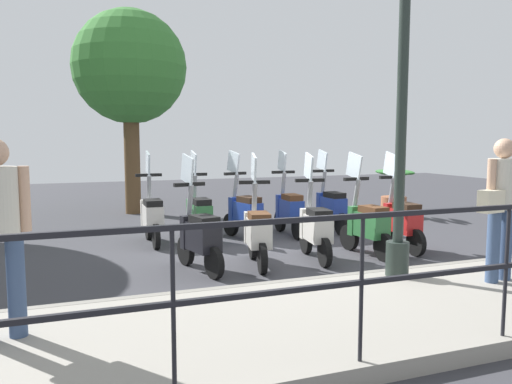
# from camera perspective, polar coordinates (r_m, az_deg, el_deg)

# --- Properties ---
(ground_plane) EXTENTS (28.00, 28.00, 0.00)m
(ground_plane) POSITION_cam_1_polar(r_m,az_deg,el_deg) (8.03, 3.87, -6.41)
(ground_plane) COLOR #38383D
(promenade_walkway) EXTENTS (2.20, 20.00, 0.15)m
(promenade_walkway) POSITION_cam_1_polar(r_m,az_deg,el_deg) (5.39, 18.03, -12.13)
(promenade_walkway) COLOR gray
(promenade_walkway) RESTS_ON ground_plane
(fence_railing) EXTENTS (0.04, 16.03, 1.07)m
(fence_railing) POSITION_cam_1_polar(r_m,az_deg,el_deg) (4.44, 26.79, -5.40)
(fence_railing) COLOR black
(fence_railing) RESTS_ON promenade_walkway
(lamp_post_near) EXTENTS (0.26, 0.90, 4.63)m
(lamp_post_near) POSITION_cam_1_polar(r_m,az_deg,el_deg) (5.93, 16.37, 10.50)
(lamp_post_near) COLOR #232D28
(lamp_post_near) RESTS_ON promenade_walkway
(pedestrian_with_bag) EXTENTS (0.37, 0.64, 1.59)m
(pedestrian_with_bag) POSITION_cam_1_polar(r_m,az_deg,el_deg) (6.11, 26.21, -0.70)
(pedestrian_with_bag) COLOR #384C70
(pedestrian_with_bag) RESTS_ON promenade_walkway
(tree_distant) EXTENTS (2.58, 2.58, 4.66)m
(tree_distant) POSITION_cam_1_polar(r_m,az_deg,el_deg) (12.07, -14.23, 13.51)
(tree_distant) COLOR brown
(tree_distant) RESTS_ON ground_plane
(potted_palm) EXTENTS (1.06, 0.66, 1.05)m
(potted_palm) POSITION_cam_1_polar(r_m,az_deg,el_deg) (11.61, 15.48, -0.53)
(potted_palm) COLOR #9E5B3D
(potted_palm) RESTS_ON ground_plane
(scooter_near_0) EXTENTS (1.23, 0.44, 1.54)m
(scooter_near_0) POSITION_cam_1_polar(r_m,az_deg,el_deg) (8.08, 16.23, -3.07)
(scooter_near_0) COLOR black
(scooter_near_0) RESTS_ON ground_plane
(scooter_near_1) EXTENTS (1.23, 0.44, 1.54)m
(scooter_near_1) POSITION_cam_1_polar(r_m,az_deg,el_deg) (7.60, 12.54, -3.54)
(scooter_near_1) COLOR black
(scooter_near_1) RESTS_ON ground_plane
(scooter_near_2) EXTENTS (1.23, 0.45, 1.54)m
(scooter_near_2) POSITION_cam_1_polar(r_m,az_deg,el_deg) (7.19, 6.79, -3.98)
(scooter_near_2) COLOR black
(scooter_near_2) RESTS_ON ground_plane
(scooter_near_3) EXTENTS (1.22, 0.49, 1.54)m
(scooter_near_3) POSITION_cam_1_polar(r_m,az_deg,el_deg) (6.81, 0.17, -4.50)
(scooter_near_3) COLOR black
(scooter_near_3) RESTS_ON ground_plane
(scooter_near_4) EXTENTS (1.22, 0.50, 1.54)m
(scooter_near_4) POSITION_cam_1_polar(r_m,az_deg,el_deg) (6.56, -6.51, -4.95)
(scooter_near_4) COLOR black
(scooter_near_4) RESTS_ON ground_plane
(scooter_far_0) EXTENTS (1.23, 0.44, 1.54)m
(scooter_far_0) POSITION_cam_1_polar(r_m,az_deg,el_deg) (9.43, 8.50, -1.62)
(scooter_far_0) COLOR black
(scooter_far_0) RESTS_ON ground_plane
(scooter_far_1) EXTENTS (1.23, 0.44, 1.54)m
(scooter_far_1) POSITION_cam_1_polar(r_m,az_deg,el_deg) (8.99, 3.78, -1.94)
(scooter_far_1) COLOR black
(scooter_far_1) RESTS_ON ground_plane
(scooter_far_2) EXTENTS (1.21, 0.53, 1.54)m
(scooter_far_2) POSITION_cam_1_polar(r_m,az_deg,el_deg) (8.63, -1.35, -2.27)
(scooter_far_2) COLOR black
(scooter_far_2) RESTS_ON ground_plane
(scooter_far_3) EXTENTS (1.23, 0.44, 1.54)m
(scooter_far_3) POSITION_cam_1_polar(r_m,az_deg,el_deg) (8.41, -6.54, -2.52)
(scooter_far_3) COLOR black
(scooter_far_3) RESTS_ON ground_plane
(scooter_far_4) EXTENTS (1.23, 0.44, 1.54)m
(scooter_far_4) POSITION_cam_1_polar(r_m,az_deg,el_deg) (8.40, -11.81, -2.63)
(scooter_far_4) COLOR black
(scooter_far_4) RESTS_ON ground_plane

